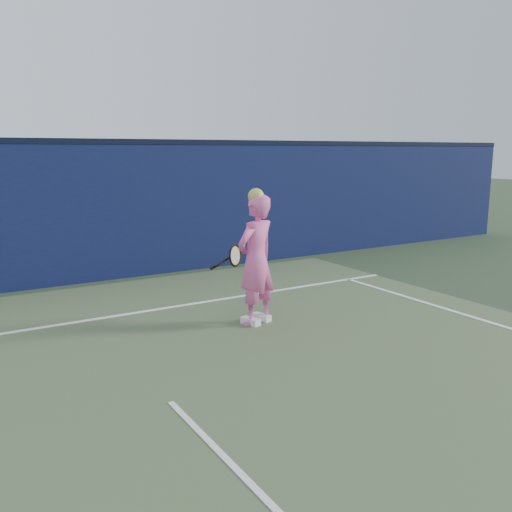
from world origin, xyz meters
TOP-DOWN VIEW (x-y plane):
  - ground at (0.00, 0.00)m, footprint 80.00×80.00m
  - backstop_wall at (0.00, 6.50)m, footprint 24.00×0.40m
  - wall_cap at (0.00, 6.50)m, footprint 24.00×0.42m
  - player at (1.98, 2.69)m, footprint 0.77×0.63m
  - racket at (1.85, 3.10)m, footprint 0.61×0.23m
  - court_lines at (0.00, -0.33)m, footprint 11.00×12.04m

SIDE VIEW (x-z plane):
  - ground at x=0.00m, z-range 0.00..0.00m
  - court_lines at x=0.00m, z-range 0.01..0.01m
  - racket at x=1.85m, z-range 0.73..1.07m
  - player at x=1.98m, z-range -0.03..1.86m
  - backstop_wall at x=0.00m, z-range 0.00..2.50m
  - wall_cap at x=0.00m, z-range 2.50..2.60m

